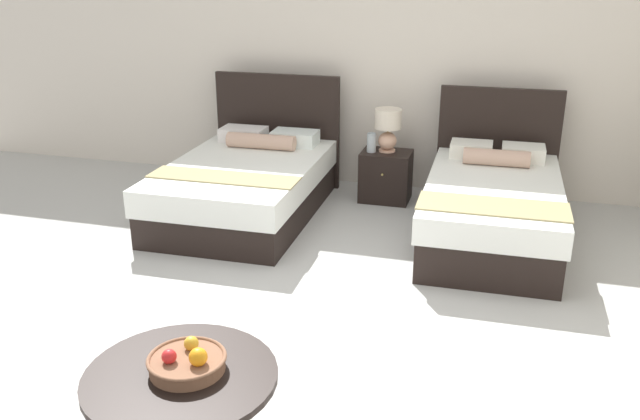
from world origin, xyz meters
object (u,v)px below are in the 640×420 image
object	(u,v)px
bed_near_window	(247,183)
table_lamp	(388,126)
nightstand	(386,176)
coffee_table	(182,394)
bed_near_corner	(492,205)
fruit_bowl	(187,362)
vase	(371,143)

from	to	relation	value
bed_near_window	table_lamp	distance (m)	1.49
bed_near_window	nightstand	xyz separation A→B (m)	(1.21, 0.73, -0.05)
bed_near_window	coffee_table	bearing A→B (deg)	-73.72
bed_near_corner	fruit_bowl	xyz separation A→B (m)	(-1.31, -3.20, 0.21)
bed_near_window	nightstand	bearing A→B (deg)	31.00
table_lamp	fruit_bowl	world-z (taller)	table_lamp
fruit_bowl	bed_near_window	bearing A→B (deg)	106.82
nightstand	coffee_table	world-z (taller)	nightstand
bed_near_corner	nightstand	world-z (taller)	bed_near_corner
bed_near_window	vase	world-z (taller)	bed_near_window
table_lamp	fruit_bowl	distance (m)	3.96
bed_near_corner	coffee_table	xyz separation A→B (m)	(-1.33, -3.24, 0.05)
nightstand	table_lamp	distance (m)	0.51
table_lamp	coffee_table	distance (m)	4.02
nightstand	vase	size ratio (longest dim) A/B	2.65
table_lamp	coffee_table	xyz separation A→B (m)	(-0.26, -3.99, -0.41)
vase	coffee_table	size ratio (longest dim) A/B	0.20
table_lamp	nightstand	bearing A→B (deg)	-90.00
bed_near_corner	fruit_bowl	bearing A→B (deg)	-112.27
nightstand	fruit_bowl	distance (m)	3.95
bed_near_window	bed_near_corner	size ratio (longest dim) A/B	1.01
nightstand	table_lamp	xyz separation A→B (m)	(0.00, 0.02, 0.51)
bed_near_window	vase	size ratio (longest dim) A/B	11.06
bed_near_window	fruit_bowl	size ratio (longest dim) A/B	5.52
bed_near_corner	nightstand	xyz separation A→B (m)	(-1.07, 0.73, -0.05)
coffee_table	vase	bearing A→B (deg)	88.34
nightstand	bed_near_corner	bearing A→B (deg)	-34.30
nightstand	vase	distance (m)	0.38
bed_near_window	bed_near_corner	world-z (taller)	bed_near_window
coffee_table	fruit_bowl	xyz separation A→B (m)	(0.02, 0.04, 0.16)
nightstand	vase	bearing A→B (deg)	-164.89
nightstand	table_lamp	bearing A→B (deg)	90.00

